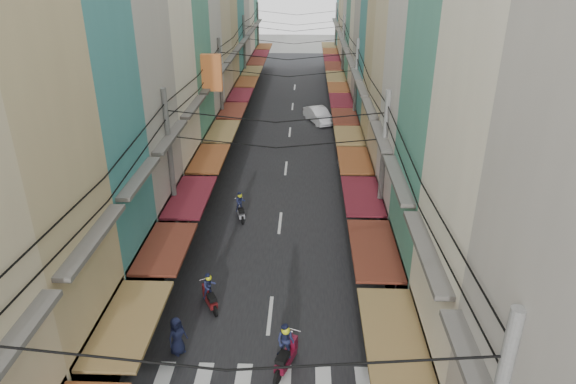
% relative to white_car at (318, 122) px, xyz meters
% --- Properties ---
extents(ground, '(160.00, 160.00, 0.00)m').
position_rel_white_car_xyz_m(ground, '(-2.44, -24.86, 0.00)').
color(ground, '#61615D').
rests_on(ground, ground).
extents(road, '(10.00, 80.00, 0.02)m').
position_rel_white_car_xyz_m(road, '(-2.44, -4.86, 0.01)').
color(road, black).
rests_on(road, ground).
extents(sidewalk_left, '(3.00, 80.00, 0.06)m').
position_rel_white_car_xyz_m(sidewalk_left, '(-8.94, -4.86, 0.03)').
color(sidewalk_left, gray).
rests_on(sidewalk_left, ground).
extents(sidewalk_right, '(3.00, 80.00, 0.06)m').
position_rel_white_car_xyz_m(sidewalk_right, '(4.06, -4.86, 0.03)').
color(sidewalk_right, gray).
rests_on(sidewalk_right, ground).
extents(building_row_left, '(7.80, 67.67, 23.70)m').
position_rel_white_car_xyz_m(building_row_left, '(-10.36, -8.30, 9.78)').
color(building_row_left, beige).
rests_on(building_row_left, ground).
extents(building_row_right, '(7.80, 68.98, 22.59)m').
position_rel_white_car_xyz_m(building_row_right, '(5.47, -8.42, 9.41)').
color(building_row_right, teal).
rests_on(building_row_right, ground).
extents(utility_poles, '(10.20, 66.13, 8.20)m').
position_rel_white_car_xyz_m(utility_poles, '(-2.44, -9.85, 6.59)').
color(utility_poles, slate).
rests_on(utility_poles, ground).
extents(white_car, '(5.04, 3.48, 1.66)m').
position_rel_white_car_xyz_m(white_car, '(0.00, 0.00, 0.00)').
color(white_car, silver).
rests_on(white_car, ground).
extents(bicycle, '(1.76, 0.92, 1.15)m').
position_rel_white_car_xyz_m(bicycle, '(5.06, -24.40, 0.00)').
color(bicycle, black).
rests_on(bicycle, ground).
extents(moving_scooters, '(6.75, 20.80, 1.96)m').
position_rel_white_car_xyz_m(moving_scooters, '(-2.65, -23.46, 0.54)').
color(moving_scooters, black).
rests_on(moving_scooters, ground).
extents(parked_scooters, '(13.26, 13.04, 1.00)m').
position_rel_white_car_xyz_m(parked_scooters, '(2.33, -28.70, 0.49)').
color(parked_scooters, black).
rests_on(parked_scooters, ground).
extents(pedestrians, '(12.52, 25.50, 2.12)m').
position_rel_white_car_xyz_m(pedestrians, '(-6.61, -22.25, 1.01)').
color(pedestrians, '#29202B').
rests_on(pedestrians, ground).
extents(market_umbrella, '(2.27, 2.27, 2.39)m').
position_rel_white_car_xyz_m(market_umbrella, '(3.63, -28.65, 2.11)').
color(market_umbrella, '#B2B2B7').
rests_on(market_umbrella, ground).
extents(traffic_sign, '(0.10, 0.65, 2.95)m').
position_rel_white_car_xyz_m(traffic_sign, '(2.34, -27.76, 2.15)').
color(traffic_sign, slate).
rests_on(traffic_sign, ground).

